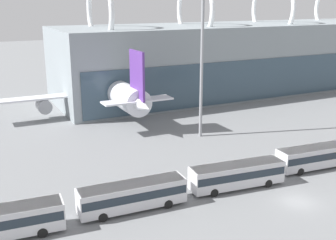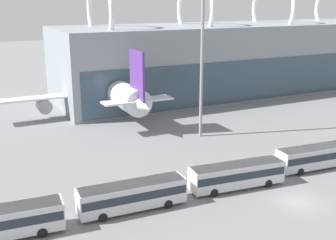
# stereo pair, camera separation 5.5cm
# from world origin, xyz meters

# --- Properties ---
(ground_plane) EXTENTS (440.00, 440.00, 0.00)m
(ground_plane) POSITION_xyz_m (0.00, 0.00, 0.00)
(ground_plane) COLOR slate
(terminal_building) EXTENTS (155.15, 24.71, 28.16)m
(terminal_building) POSITION_xyz_m (62.63, 54.06, 8.64)
(terminal_building) COLOR gray
(terminal_building) RESTS_ON ground_plane
(airliner_at_gate_far) EXTENTS (46.94, 43.27, 14.13)m
(airliner_at_gate_far) POSITION_xyz_m (-6.04, 48.53, 5.12)
(airliner_at_gate_far) COLOR silver
(airliner_at_gate_far) RESTS_ON ground_plane
(airliner_parked_remote) EXTENTS (31.64, 31.22, 16.29)m
(airliner_parked_remote) POSITION_xyz_m (42.30, 65.91, 5.69)
(airliner_parked_remote) COLOR white
(airliner_parked_remote) RESTS_ON ground_plane
(shuttle_bus_1) EXTENTS (12.10, 3.69, 3.09)m
(shuttle_bus_1) POSITION_xyz_m (-31.04, 6.87, 1.83)
(shuttle_bus_1) COLOR silver
(shuttle_bus_1) RESTS_ON ground_plane
(shuttle_bus_2) EXTENTS (12.04, 3.35, 3.09)m
(shuttle_bus_2) POSITION_xyz_m (-17.54, 6.65, 1.83)
(shuttle_bus_2) COLOR silver
(shuttle_bus_2) RESTS_ON ground_plane
(shuttle_bus_3) EXTENTS (12.14, 3.97, 3.09)m
(shuttle_bus_3) POSITION_xyz_m (-4.05, 6.21, 1.83)
(shuttle_bus_3) COLOR silver
(shuttle_bus_3) RESTS_ON ground_plane
(shuttle_bus_4) EXTENTS (12.11, 3.76, 3.09)m
(shuttle_bus_4) POSITION_xyz_m (9.45, 6.56, 1.83)
(shuttle_bus_4) COLOR silver
(shuttle_bus_4) RESTS_ON ground_plane
(floodlight_mast) EXTENTS (3.09, 3.09, 28.34)m
(floodlight_mast) POSITION_xyz_m (2.38, 25.72, 21.08)
(floodlight_mast) COLOR gray
(floodlight_mast) RESTS_ON ground_plane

